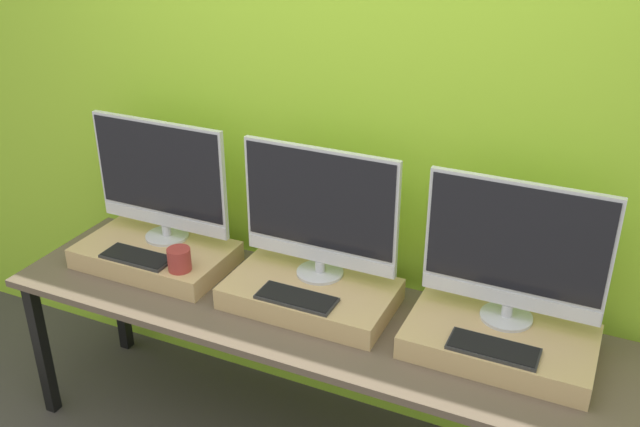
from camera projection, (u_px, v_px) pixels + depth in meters
wall_back at (347, 135)px, 2.82m from camera, size 8.00×0.04×2.60m
workbench at (305, 323)px, 2.78m from camera, size 2.46×0.65×0.71m
wooden_riser_left at (156, 255)px, 3.06m from camera, size 0.65×0.38×0.09m
monitor_left at (161, 178)px, 2.99m from camera, size 0.63×0.19×0.53m
keyboard_left at (137, 257)px, 2.94m from camera, size 0.30×0.12×0.01m
mug at (179, 259)px, 2.84m from camera, size 0.09×0.09×0.09m
wooden_riser_center at (310, 294)px, 2.78m from camera, size 0.65×0.38×0.09m
monitor_center at (320, 211)px, 2.71m from camera, size 0.63×0.19×0.53m
keyboard_center at (297, 298)px, 2.66m from camera, size 0.30×0.12×0.01m
wooden_riser_right at (499, 342)px, 2.50m from camera, size 0.65×0.38×0.09m
monitor_right at (515, 250)px, 2.43m from camera, size 0.63×0.19×0.53m
keyboard_right at (493, 348)px, 2.38m from camera, size 0.30×0.12×0.01m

